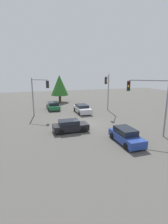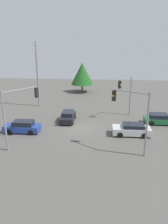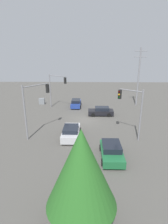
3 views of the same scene
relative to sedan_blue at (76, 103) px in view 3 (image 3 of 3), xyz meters
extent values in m
plane|color=#54514C|center=(-1.99, 6.92, -0.69)|extent=(80.00, 80.00, 0.00)
cube|color=#233D93|center=(0.00, -0.05, -0.15)|extent=(1.71, 4.30, 0.73)
cube|color=black|center=(0.00, 0.16, 0.49)|extent=(1.51, 2.36, 0.55)
cylinder|color=black|center=(0.81, -1.39, -0.37)|extent=(0.22, 0.64, 0.64)
cylinder|color=black|center=(-0.81, -1.39, -0.37)|extent=(0.22, 0.64, 0.64)
cylinder|color=black|center=(0.81, 1.28, -0.37)|extent=(0.22, 0.64, 0.64)
cylinder|color=black|center=(-0.81, 1.28, -0.37)|extent=(0.22, 0.64, 0.64)
cube|color=#1E6638|center=(-4.52, 17.34, -0.18)|extent=(1.94, 4.11, 0.67)
cube|color=black|center=(-4.52, 17.13, 0.42)|extent=(1.71, 2.26, 0.53)
cylinder|color=black|center=(-5.44, 18.61, -0.37)|extent=(0.22, 0.64, 0.64)
cylinder|color=black|center=(-3.60, 18.61, -0.37)|extent=(0.22, 0.64, 0.64)
cylinder|color=black|center=(-5.44, 16.06, -0.37)|extent=(0.22, 0.64, 0.64)
cylinder|color=black|center=(-3.60, 16.06, -0.37)|extent=(0.22, 0.64, 0.64)
cube|color=silver|center=(-0.31, 13.05, -0.12)|extent=(1.93, 4.40, 0.79)
cube|color=black|center=(-0.31, 13.27, 0.48)|extent=(1.69, 2.42, 0.41)
cylinder|color=black|center=(0.60, 11.69, -0.37)|extent=(0.22, 0.65, 0.65)
cylinder|color=black|center=(-1.23, 11.69, -0.37)|extent=(0.22, 0.65, 0.65)
cylinder|color=black|center=(0.60, 14.41, -0.37)|extent=(0.22, 0.65, 0.65)
cylinder|color=black|center=(-1.23, 14.41, -0.37)|extent=(0.22, 0.65, 0.65)
cube|color=black|center=(-4.35, 4.85, -0.17)|extent=(4.03, 1.73, 0.71)
cube|color=black|center=(-4.55, 4.85, 0.43)|extent=(2.22, 1.52, 0.50)
cylinder|color=black|center=(-3.10, 5.68, -0.38)|extent=(0.62, 0.22, 0.62)
cylinder|color=black|center=(-3.10, 4.03, -0.38)|extent=(0.62, 0.22, 0.62)
cylinder|color=black|center=(-5.60, 5.68, -0.38)|extent=(0.62, 0.22, 0.62)
cylinder|color=black|center=(-5.60, 4.03, -0.38)|extent=(0.62, 0.22, 0.62)
cylinder|color=gray|center=(4.71, 0.17, 2.39)|extent=(0.18, 0.18, 6.17)
cylinder|color=gray|center=(3.14, 1.35, 5.22)|extent=(3.21, 2.47, 0.12)
cube|color=black|center=(1.57, 2.54, 4.60)|extent=(0.44, 0.43, 1.05)
sphere|color=#360503|center=(1.47, 2.40, 4.93)|extent=(0.22, 0.22, 0.22)
sphere|color=orange|center=(1.47, 2.40, 4.60)|extent=(0.22, 0.22, 0.22)
sphere|color=black|center=(1.47, 2.40, 4.26)|extent=(0.22, 0.22, 0.22)
cylinder|color=gray|center=(4.67, 13.73, 2.44)|extent=(0.18, 0.18, 6.28)
cylinder|color=gray|center=(3.69, 12.23, 5.33)|extent=(2.07, 3.08, 0.12)
cube|color=black|center=(2.70, 10.72, 4.71)|extent=(0.42, 0.44, 1.05)
sphere|color=#360503|center=(2.85, 10.63, 5.04)|extent=(0.22, 0.22, 0.22)
sphere|color=orange|center=(2.85, 10.63, 4.71)|extent=(0.22, 0.22, 0.22)
sphere|color=black|center=(2.85, 10.63, 4.37)|extent=(0.22, 0.22, 0.22)
cylinder|color=gray|center=(-8.07, 13.65, 2.22)|extent=(0.18, 0.18, 5.83)
cylinder|color=gray|center=(-7.02, 12.75, 4.89)|extent=(2.18, 1.89, 0.12)
cube|color=black|center=(-5.97, 11.85, 4.26)|extent=(0.44, 0.43, 1.05)
sphere|color=#360503|center=(-5.86, 11.98, 4.60)|extent=(0.22, 0.22, 0.22)
sphere|color=orange|center=(-5.86, 11.98, 4.26)|extent=(0.22, 0.22, 0.22)
sphere|color=black|center=(-5.86, 11.98, 3.93)|extent=(0.22, 0.22, 0.22)
cylinder|color=gray|center=(-11.67, -1.31, 4.64)|extent=(0.28, 0.28, 10.67)
cylinder|color=gray|center=(-11.67, -1.31, 9.38)|extent=(2.20, 0.12, 0.12)
cylinder|color=gray|center=(-11.67, -1.31, 8.38)|extent=(2.20, 0.12, 0.12)
cube|color=gray|center=(6.95, -1.79, -0.11)|extent=(1.08, 0.68, 1.17)
cylinder|color=#4C3823|center=(-1.96, 24.35, 0.09)|extent=(0.54, 0.54, 1.58)
cone|color=#286623|center=(-1.96, 24.35, 3.07)|extent=(3.81, 3.81, 4.38)
camera|label=1|loc=(-8.90, -13.91, 6.23)|focal=28.00mm
camera|label=2|loc=(23.88, 9.63, 9.59)|focal=35.00mm
camera|label=3|loc=(-2.27, 31.85, 8.51)|focal=28.00mm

